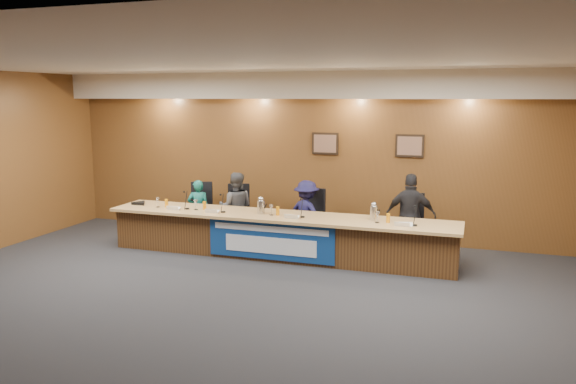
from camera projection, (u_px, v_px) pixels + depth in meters
name	position (u px, v px, depth m)	size (l,w,h in m)	color
floor	(219.00, 304.00, 7.51)	(10.00, 10.00, 0.00)	black
ceiling	(214.00, 59.00, 6.98)	(10.00, 8.00, 0.04)	silver
wall_back	(306.00, 156.00, 10.99)	(10.00, 0.04, 3.20)	brown
soffit	(302.00, 85.00, 10.53)	(10.00, 0.50, 0.50)	beige
dais_body	(279.00, 237.00, 9.70)	(6.00, 0.80, 0.70)	#4A2C15
dais_top	(278.00, 216.00, 9.59)	(6.10, 0.95, 0.05)	tan
banner	(270.00, 241.00, 9.31)	(2.20, 0.02, 0.65)	navy
banner_text_upper	(270.00, 229.00, 9.26)	(2.00, 0.01, 0.10)	silver
banner_text_lower	(270.00, 246.00, 9.31)	(1.60, 0.01, 0.28)	silver
wall_photo_left	(325.00, 144.00, 10.79)	(0.52, 0.04, 0.42)	black
wall_photo_right	(410.00, 146.00, 10.29)	(0.52, 0.04, 0.42)	black
panelist_a	(199.00, 209.00, 10.90)	(0.42, 0.28, 1.16)	#145D55
panelist_b	(236.00, 207.00, 10.64)	(0.65, 0.51, 1.34)	#46464A
panelist_c	(307.00, 214.00, 10.20)	(0.81, 0.46, 1.25)	#15133C
panelist_d	(411.00, 216.00, 9.60)	(0.85, 0.36, 1.46)	black
office_chair_a	(201.00, 213.00, 11.01)	(0.48, 0.48, 0.08)	black
office_chair_b	(238.00, 216.00, 10.76)	(0.48, 0.48, 0.08)	black
office_chair_c	(308.00, 221.00, 10.32)	(0.48, 0.48, 0.08)	black
office_chair_d	(411.00, 228.00, 9.74)	(0.48, 0.48, 0.08)	black
nameplate_a	(173.00, 208.00, 9.96)	(0.24, 0.06, 0.09)	white
microphone_a	(187.00, 209.00, 10.05)	(0.07, 0.07, 0.02)	black
juice_glass_a	(166.00, 203.00, 10.21)	(0.06, 0.06, 0.15)	orange
water_glass_a	(158.00, 202.00, 10.20)	(0.08, 0.08, 0.18)	silver
nameplate_b	(211.00, 211.00, 9.69)	(0.24, 0.06, 0.09)	white
microphone_b	(223.00, 212.00, 9.76)	(0.07, 0.07, 0.02)	black
juice_glass_b	(205.00, 206.00, 9.98)	(0.06, 0.06, 0.15)	orange
water_glass_b	(196.00, 205.00, 9.98)	(0.08, 0.08, 0.18)	silver
nameplate_c	(291.00, 216.00, 9.26)	(0.24, 0.06, 0.09)	white
microphone_c	(302.00, 217.00, 9.36)	(0.07, 0.07, 0.02)	black
juice_glass_c	(278.00, 211.00, 9.53)	(0.06, 0.06, 0.15)	orange
water_glass_c	(271.00, 210.00, 9.52)	(0.08, 0.08, 0.18)	silver
nameplate_d	(402.00, 224.00, 8.68)	(0.24, 0.06, 0.09)	white
microphone_d	(415.00, 225.00, 8.75)	(0.07, 0.07, 0.02)	black
juice_glass_d	(388.00, 218.00, 8.96)	(0.06, 0.06, 0.15)	orange
water_glass_d	(377.00, 217.00, 8.95)	(0.08, 0.08, 0.18)	silver
carafe_mid	(261.00, 207.00, 9.65)	(0.13, 0.13, 0.23)	silver
carafe_right	(374.00, 213.00, 9.15)	(0.13, 0.13, 0.23)	silver
speakerphone	(140.00, 203.00, 10.48)	(0.32, 0.32, 0.05)	black
paper_stack	(406.00, 224.00, 8.85)	(0.22, 0.30, 0.01)	white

